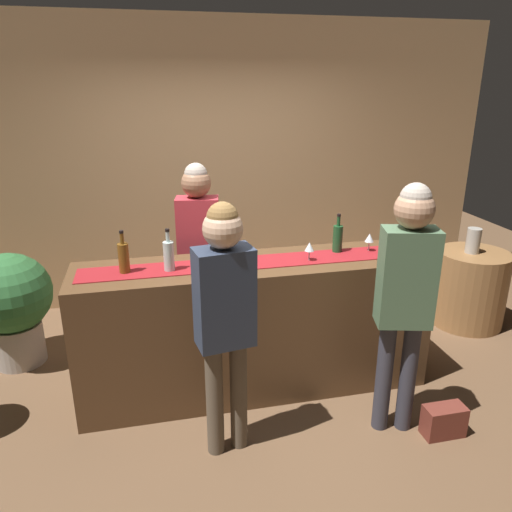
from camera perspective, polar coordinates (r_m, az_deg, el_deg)
ground_plane at (r=4.04m, az=-0.09°, el=-14.74°), size 10.00×10.00×0.00m
back_wall at (r=5.27m, az=-4.73°, el=10.49°), size 6.00×0.12×2.90m
bar_counter at (r=3.77m, az=-0.09°, el=-8.20°), size 2.62×0.60×1.04m
counter_runner_cloth at (r=3.56m, az=-0.09°, el=-0.72°), size 2.49×0.28×0.01m
wine_bottle_amber at (r=3.45m, az=-15.12°, el=-0.15°), size 0.07×0.07×0.30m
wine_bottle_clear at (r=3.42m, az=-10.09°, el=0.07°), size 0.07×0.07×0.30m
wine_bottle_green at (r=3.79m, az=9.46°, el=2.07°), size 0.07×0.07×0.30m
wine_glass_near_customer at (r=3.86m, az=13.03°, el=2.02°), size 0.07×0.07×0.14m
wine_glass_mid_counter at (r=3.52m, az=-4.94°, el=0.74°), size 0.07×0.07×0.14m
wine_glass_far_end at (r=3.58m, az=6.22°, el=1.01°), size 0.07×0.07×0.14m
bartender at (r=4.05m, az=-6.69°, el=1.65°), size 0.37×0.25×1.69m
customer_sipping at (r=3.23m, az=17.02°, el=-3.30°), size 0.38×0.28×1.72m
customer_browsing at (r=2.93m, az=-3.67°, el=-5.94°), size 0.37×0.25×1.66m
round_side_table at (r=5.25m, az=23.58°, el=-3.43°), size 0.68×0.68×0.74m
vase_on_side_table at (r=5.08m, az=23.92°, el=1.65°), size 0.13×0.13×0.24m
potted_plant_tall at (r=4.54m, az=-26.53°, el=-4.79°), size 0.67×0.67×0.97m
handbag at (r=3.73m, az=20.97°, el=-17.45°), size 0.28×0.14×0.22m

